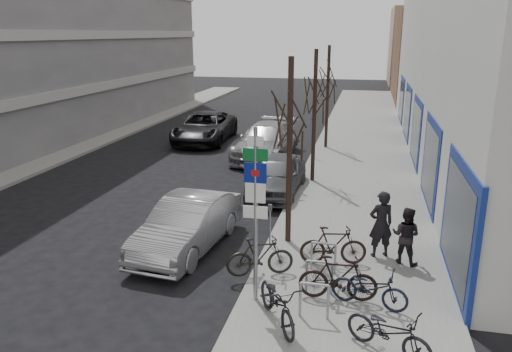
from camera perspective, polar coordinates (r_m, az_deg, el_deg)
The scene contains 25 objects.
ground at distance 12.69m, azimuth -10.96°, elevation -13.01°, with size 120.00×120.00×0.00m, color black.
sidewalk_east at distance 20.99m, azimuth 11.59°, elevation -0.98°, with size 5.00×70.00×0.15m, color slate.
sidewalk_west at distance 26.18m, azimuth -24.64°, elevation 1.26°, with size 3.00×70.00×0.15m, color slate.
brick_building_far at distance 50.83m, azimuth 22.56°, elevation 12.49°, with size 12.00×14.00×8.00m, color brown.
tan_building_far at distance 65.72m, azimuth 20.91°, elevation 13.64°, with size 13.00×12.00×9.00m, color #937A5B.
highway_sign_pole at distance 10.96m, azimuth -0.06°, elevation -3.36°, with size 0.55×0.10×4.20m.
bike_rack at distance 12.04m, azimuth 7.24°, elevation -10.97°, with size 0.66×2.26×0.83m.
tree_near at distance 13.90m, azimuth 3.95°, elevation 7.75°, with size 1.80×1.80×5.50m.
tree_mid at distance 20.31m, azimuth 6.79°, elevation 10.29°, with size 1.80×1.80×5.50m.
tree_far at distance 26.76m, azimuth 8.28°, elevation 11.61°, with size 1.80×1.80×5.50m.
meter_front at distance 14.31m, azimuth 1.61°, elevation -5.19°, with size 0.10×0.08×1.27m.
meter_mid at distance 19.47m, azimuth 4.70°, elevation 0.55°, with size 0.10×0.08×1.27m.
meter_back at distance 24.78m, azimuth 6.49°, elevation 3.87°, with size 0.10×0.08×1.27m.
bike_near_left at distance 10.77m, azimuth 2.46°, elevation -13.81°, with size 0.58×1.93×1.18m, color black.
bike_near_right at distance 11.80m, azimuth 9.36°, elevation -11.39°, with size 0.54×1.83×1.11m, color black.
bike_mid_curb at distance 11.68m, azimuth 12.87°, elevation -12.03°, with size 0.53×1.74×1.06m, color black.
bike_mid_inner at distance 12.74m, azimuth 0.46°, elevation -9.14°, with size 0.52×1.74×1.06m, color black.
bike_far_curb at distance 10.25m, azimuth 14.98°, elevation -16.41°, with size 0.54×1.78×1.09m, color black.
bike_far_inner at distance 13.48m, azimuth 8.82°, elevation -7.81°, with size 0.53×1.78×1.08m, color black.
parked_car_front at distance 14.61m, azimuth -7.83°, elevation -5.52°, with size 1.63×4.66×1.54m, color #AEAFB4.
parked_car_mid at distance 19.45m, azimuth 2.43°, elevation 0.14°, with size 1.82×4.53×1.55m, color #4F5055.
parked_car_back at distance 25.14m, azimuth 1.14°, elevation 4.00°, with size 2.40×5.89×1.71m, color #999A9E.
lane_car at distance 29.14m, azimuth -5.88°, elevation 5.57°, with size 2.81×6.09×1.69m, color black.
pedestrian_near at distance 14.05m, azimuth 14.09°, elevation -5.35°, with size 0.68×0.45×1.88m, color black.
pedestrian_far at distance 13.88m, azimuth 16.75°, elevation -6.49°, with size 0.58×0.40×1.58m, color black.
Camera 1 is at (4.66, -10.10, 6.10)m, focal length 35.00 mm.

